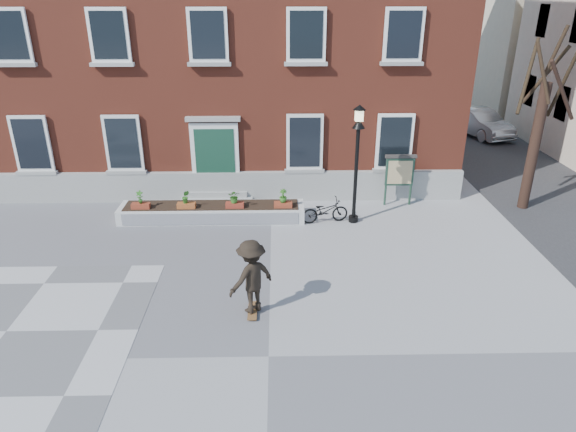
{
  "coord_description": "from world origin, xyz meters",
  "views": [
    {
      "loc": [
        0.22,
        -8.77,
        7.13
      ],
      "look_at": [
        0.5,
        4.0,
        1.5
      ],
      "focal_mm": 32.0,
      "sensor_mm": 36.0,
      "label": 1
    }
  ],
  "objects_px": {
    "bicycle": "(325,211)",
    "skateboarder": "(251,277)",
    "lamp_post": "(357,149)",
    "parked_car": "(479,122)",
    "notice_board": "(400,172)"
  },
  "relations": [
    {
      "from": "bicycle",
      "to": "skateboarder",
      "type": "relative_size",
      "value": 0.82
    },
    {
      "from": "bicycle",
      "to": "skateboarder",
      "type": "distance_m",
      "value": 5.71
    },
    {
      "from": "bicycle",
      "to": "lamp_post",
      "type": "bearing_deg",
      "value": -99.26
    },
    {
      "from": "bicycle",
      "to": "parked_car",
      "type": "distance_m",
      "value": 14.34
    },
    {
      "from": "parked_car",
      "to": "skateboarder",
      "type": "xyz_separation_m",
      "value": [
        -11.36,
        -16.26,
        0.29
      ]
    },
    {
      "from": "bicycle",
      "to": "parked_car",
      "type": "height_order",
      "value": "parked_car"
    },
    {
      "from": "bicycle",
      "to": "notice_board",
      "type": "bearing_deg",
      "value": -72.83
    },
    {
      "from": "bicycle",
      "to": "lamp_post",
      "type": "distance_m",
      "value": 2.34
    },
    {
      "from": "skateboarder",
      "to": "notice_board",
      "type": "bearing_deg",
      "value": 53.56
    },
    {
      "from": "parked_car",
      "to": "lamp_post",
      "type": "height_order",
      "value": "lamp_post"
    },
    {
      "from": "notice_board",
      "to": "skateboarder",
      "type": "xyz_separation_m",
      "value": [
        -4.95,
        -6.71,
        -0.27
      ]
    },
    {
      "from": "parked_car",
      "to": "skateboarder",
      "type": "bearing_deg",
      "value": -142.04
    },
    {
      "from": "parked_car",
      "to": "skateboarder",
      "type": "height_order",
      "value": "skateboarder"
    },
    {
      "from": "parked_car",
      "to": "notice_board",
      "type": "relative_size",
      "value": 2.29
    },
    {
      "from": "notice_board",
      "to": "skateboarder",
      "type": "distance_m",
      "value": 8.34
    }
  ]
}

